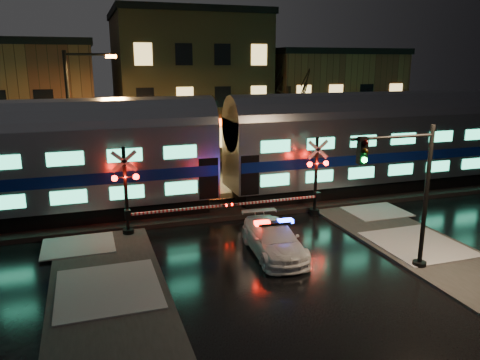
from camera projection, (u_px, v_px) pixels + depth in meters
name	position (u px, v px, depth m)	size (l,w,h in m)	color
ground	(254.00, 240.00, 21.10)	(120.00, 120.00, 0.00)	black
ballast	(222.00, 206.00, 25.67)	(90.00, 4.20, 0.24)	black
sidewalk_left	(114.00, 337.00, 13.57)	(4.00, 20.00, 0.12)	#2D2D2D
sidewalk_right	(471.00, 274.00, 17.57)	(4.00, 20.00, 0.12)	#2D2D2D
building_mid	(187.00, 87.00, 41.02)	(12.00, 11.00, 11.50)	brown
building_right	(322.00, 101.00, 44.92)	(12.00, 10.00, 8.50)	brown
train	(221.00, 148.00, 24.86)	(51.00, 3.12, 5.92)	black
police_car	(274.00, 239.00, 19.39)	(2.23, 4.76, 1.50)	white
crossing_signal_right	(310.00, 184.00, 24.02)	(5.85, 0.66, 4.14)	black
crossing_signal_left	(135.00, 200.00, 21.29)	(5.89, 0.66, 4.17)	black
traffic_light	(407.00, 197.00, 17.20)	(3.63, 0.68, 5.62)	black
streetlight	(75.00, 117.00, 25.95)	(2.82, 0.30, 8.44)	black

